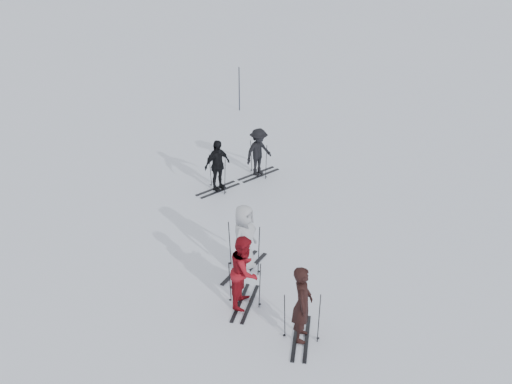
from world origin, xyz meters
TOP-DOWN VIEW (x-y plane):
  - ground at (0.00, 0.00)m, footprint 120.00×120.00m
  - skier_near_dark at (2.46, -3.49)m, footprint 0.53×0.70m
  - skier_red at (0.92, -2.68)m, footprint 0.72×0.89m
  - skier_grey at (0.44, -1.32)m, footprint 0.69×0.93m
  - skier_uphill_left at (-1.81, 2.71)m, footprint 0.82×1.03m
  - skier_uphill_far at (-0.94, 4.18)m, footprint 1.01×1.18m
  - skis_near_dark at (2.46, -3.49)m, footprint 1.73×1.12m
  - skis_red at (0.92, -2.68)m, footprint 1.62×0.95m
  - skis_grey at (0.44, -1.32)m, footprint 1.96×1.26m
  - skis_uphill_left at (-1.81, 2.71)m, footprint 1.80×1.52m
  - skis_uphill_far at (-0.94, 4.18)m, footprint 1.83×1.54m
  - piste_marker at (-3.69, 10.13)m, footprint 0.04×0.04m

SIDE VIEW (x-z plane):
  - ground at x=0.00m, z-range 0.00..0.00m
  - skis_red at x=0.92m, z-range 0.00..1.14m
  - skis_uphill_left at x=-1.81m, z-range 0.00..1.16m
  - skis_near_dark at x=2.46m, z-range 0.00..1.17m
  - skis_uphill_far at x=-0.94m, z-range 0.00..1.18m
  - skis_grey at x=0.44m, z-range 0.00..1.33m
  - skier_uphill_far at x=-0.94m, z-range 0.00..1.58m
  - skier_uphill_left at x=-1.81m, z-range 0.00..1.63m
  - skier_red at x=0.92m, z-range 0.00..1.74m
  - skier_grey at x=0.44m, z-range 0.00..1.74m
  - skier_near_dark at x=2.46m, z-range 0.00..1.75m
  - piste_marker at x=-3.69m, z-range 0.00..1.84m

